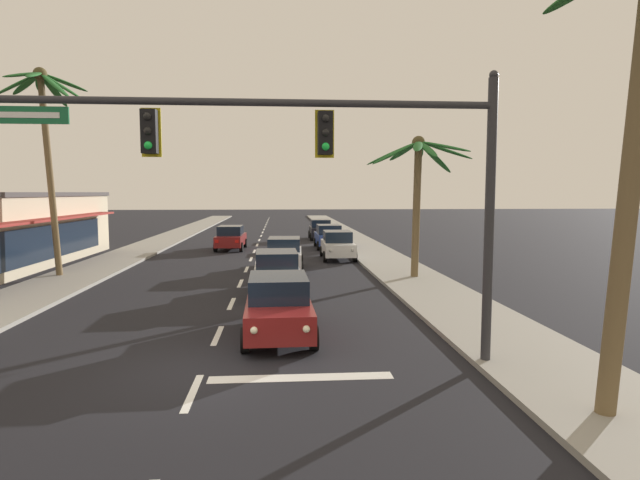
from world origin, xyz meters
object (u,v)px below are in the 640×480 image
Objects in this scene: sedan_parked_far_kerb at (338,245)px; palm_left_second at (45,117)px; sedan_parked_mid_kerb at (320,229)px; palm_right_second at (419,170)px; sedan_third_in_queue at (277,272)px; sedan_fifth_in_queue at (284,254)px; sedan_lead_at_stop_bar at (278,306)px; traffic_signal_mast at (329,157)px; sedan_parked_nearest_kerb at (329,236)px; sedan_oncoming_far at (231,238)px.

sedan_parked_far_kerb is 16.64m from palm_left_second.
palm_right_second reaches higher than sedan_parked_mid_kerb.
sedan_fifth_in_queue is at bearing 86.83° from sedan_third_in_queue.
sedan_parked_far_kerb is (3.23, 4.37, 0.00)m from sedan_fifth_in_queue.
sedan_lead_at_stop_bar is 11.71m from palm_right_second.
sedan_parked_mid_kerb is (3.49, 29.93, 0.00)m from sedan_lead_at_stop_bar.
sedan_parked_mid_kerb and sedan_parked_far_kerb have the same top height.
palm_left_second is at bearing -157.21° from sedan_parked_far_kerb.
sedan_fifth_in_queue is at bearing 8.13° from palm_left_second.
sedan_parked_far_kerb is (2.35, 19.46, -3.92)m from traffic_signal_mast.
palm_right_second reaches higher than sedan_parked_nearest_kerb.
sedan_lead_at_stop_bar is 1.00× the size of sedan_parked_mid_kerb.
sedan_lead_at_stop_bar and sedan_third_in_queue have the same top height.
sedan_parked_nearest_kerb is (6.92, 0.48, 0.00)m from sedan_oncoming_far.
sedan_third_in_queue is 24.08m from sedan_parked_mid_kerb.
traffic_signal_mast reaches higher than sedan_lead_at_stop_bar.
palm_right_second reaches higher than sedan_lead_at_stop_bar.
sedan_parked_nearest_kerb is (3.53, 22.66, 0.00)m from sedan_lead_at_stop_bar.
sedan_parked_far_kerb is 0.68× the size of palm_right_second.
sedan_parked_nearest_kerb and sedan_parked_mid_kerb have the same top height.
sedan_parked_far_kerb is (0.00, -13.34, 0.00)m from sedan_parked_mid_kerb.
sedan_parked_mid_kerb is (-0.04, 7.26, 0.00)m from sedan_parked_nearest_kerb.
sedan_third_in_queue is 1.01× the size of sedan_parked_mid_kerb.
sedan_lead_at_stop_bar is 22.94m from sedan_parked_nearest_kerb.
sedan_third_in_queue is at bearing 97.76° from traffic_signal_mast.
traffic_signal_mast is 19.99m from sedan_parked_far_kerb.
sedan_fifth_in_queue is 12.78m from palm_left_second.
sedan_fifth_in_queue is (0.25, 12.22, 0.00)m from sedan_lead_at_stop_bar.
sedan_third_in_queue and sedan_parked_nearest_kerb have the same top height.
sedan_lead_at_stop_bar is at bearing -81.31° from sedan_oncoming_far.
sedan_fifth_in_queue is 10.95m from sedan_parked_nearest_kerb.
sedan_parked_far_kerb is (3.57, 10.48, 0.00)m from sedan_third_in_queue.
palm_right_second is at bearing 66.31° from traffic_signal_mast.
traffic_signal_mast is at bearing -113.69° from palm_right_second.
sedan_parked_nearest_kerb is (3.61, 16.55, 0.00)m from sedan_third_in_queue.
traffic_signal_mast is 2.52× the size of sedan_oncoming_far.
sedan_parked_mid_kerb is (3.57, 23.82, 0.00)m from sedan_third_in_queue.
sedan_parked_mid_kerb is 0.46× the size of palm_left_second.
sedan_parked_far_kerb is at bearing 22.79° from palm_left_second.
sedan_parked_nearest_kerb is at bearing 77.68° from sedan_third_in_queue.
sedan_oncoming_far is 0.69× the size of palm_right_second.
sedan_parked_mid_kerb is at bearing 81.47° from sedan_third_in_queue.
sedan_lead_at_stop_bar is 1.00× the size of sedan_parked_nearest_kerb.
palm_right_second is at bearing -53.73° from sedan_oncoming_far.
sedan_third_in_queue and sedan_oncoming_far have the same top height.
palm_right_second is (5.18, 11.81, 0.23)m from traffic_signal_mast.
sedan_lead_at_stop_bar is 1.00× the size of sedan_third_in_queue.
palm_left_second reaches higher than palm_right_second.
sedan_parked_mid_kerb is 0.68× the size of palm_right_second.
sedan_oncoming_far is at bearing 57.90° from palm_left_second.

